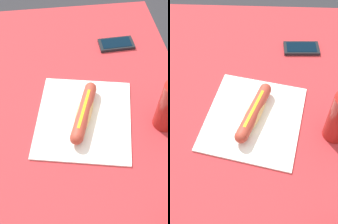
# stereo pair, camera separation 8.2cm
# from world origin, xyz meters

# --- Properties ---
(ground_plane) EXTENTS (6.00, 6.00, 0.00)m
(ground_plane) POSITION_xyz_m (0.00, 0.00, 0.00)
(ground_plane) COLOR #2D2D33
(ground_plane) RESTS_ON ground
(dining_table) EXTENTS (1.21, 0.79, 0.75)m
(dining_table) POSITION_xyz_m (0.00, 0.00, 0.61)
(dining_table) COLOR brown
(dining_table) RESTS_ON ground
(paper_wrapper) EXTENTS (0.36, 0.34, 0.01)m
(paper_wrapper) POSITION_xyz_m (0.00, -0.05, 0.75)
(paper_wrapper) COLOR white
(paper_wrapper) RESTS_ON dining_table
(hot_dog) EXTENTS (0.22, 0.10, 0.05)m
(hot_dog) POSITION_xyz_m (0.00, -0.05, 0.78)
(hot_dog) COLOR #DBB26B
(hot_dog) RESTS_ON paper_wrapper
(cell_phone) EXTENTS (0.07, 0.13, 0.01)m
(cell_phone) POSITION_xyz_m (0.32, -0.21, 0.76)
(cell_phone) COLOR black
(cell_phone) RESTS_ON dining_table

